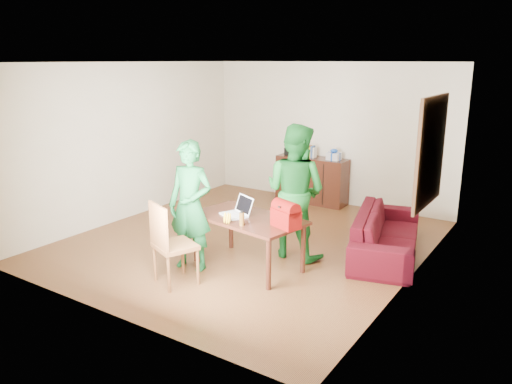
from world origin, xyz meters
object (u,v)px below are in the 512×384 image
Objects in this scene: person_near at (190,206)px; person_far at (295,191)px; laptop at (234,212)px; sofa at (387,233)px; red_bag at (286,217)px; bottle at (242,218)px; table at (248,223)px; chair at (175,260)px.

person_far reaches higher than person_near.
person_far is (0.95, 1.14, 0.08)m from person_near.
laptop is at bearing 32.28° from person_near.
red_bag is at bearing 138.99° from sofa.
red_bag is 1.83m from sofa.
person_far is 0.88× the size of sofa.
person_far reaches higher than red_bag.
person_near is 1.48m from person_far.
sofa is (1.60, 1.54, -0.44)m from laptop.
sofa is at bearing 54.74° from bottle.
table is 1.53× the size of chair.
bottle is at bearing -132.08° from red_bag.
chair is 1.02m from laptop.
laptop is (0.43, 0.37, -0.12)m from person_near.
chair is 1.50m from red_bag.
bottle is 0.09× the size of sofa.
person_far is 1.06m from bottle.
person_near reaches higher than red_bag.
chair reaches higher than sofa.
person_far reaches higher than sofa.
sofa is (1.89, 2.42, 0.00)m from chair.
table is at bearing -165.97° from red_bag.
red_bag is (0.49, 0.25, 0.04)m from bottle.
chair is at bearing -82.60° from person_near.
person_near is 4.73× the size of red_bag.
table is 0.40m from bottle.
laptop is at bearing -160.36° from red_bag.
person_far is 0.94m from laptop.
person_near is at bearing -143.08° from red_bag.
chair is at bearing 67.11° from person_far.
bottle is 0.53× the size of red_bag.
table is 3.72× the size of laptop.
red_bag is (0.30, -0.79, -0.11)m from person_far.
sofa is at bearing 74.13° from chair.
bottle is at bearing -0.78° from person_near.
bottle is (0.32, -0.27, 0.05)m from laptop.
bottle is 0.56m from red_bag.
table is at bearing 122.09° from sofa.
bottle is at bearing -15.57° from laptop.
chair is at bearing -135.38° from bottle.
laptop is at bearing 119.57° from sofa.
laptop is (0.29, 0.87, 0.44)m from chair.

